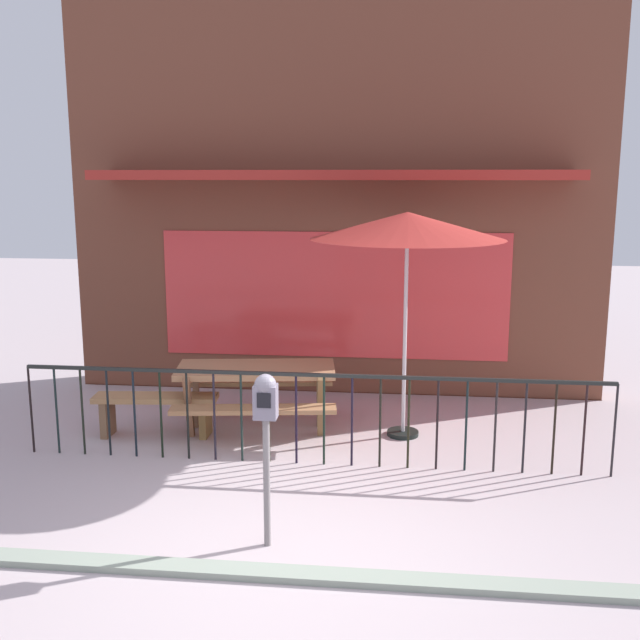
{
  "coord_description": "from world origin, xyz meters",
  "views": [
    {
      "loc": [
        0.9,
        -5.31,
        2.92
      ],
      "look_at": [
        0.06,
        2.24,
        1.44
      ],
      "focal_mm": 41.43,
      "sensor_mm": 36.0,
      "label": 1
    }
  ],
  "objects_px": {
    "picnic_table_left": "(256,380)",
    "patio_bench": "(156,406)",
    "patio_umbrella": "(407,227)",
    "parking_meter_near": "(266,414)"
  },
  "relations": [
    {
      "from": "patio_umbrella",
      "to": "patio_bench",
      "type": "height_order",
      "value": "patio_umbrella"
    },
    {
      "from": "patio_bench",
      "to": "parking_meter_near",
      "type": "xyz_separation_m",
      "value": [
        1.72,
        -2.38,
        0.75
      ]
    },
    {
      "from": "picnic_table_left",
      "to": "patio_umbrella",
      "type": "bearing_deg",
      "value": 1.61
    },
    {
      "from": "patio_umbrella",
      "to": "parking_meter_near",
      "type": "distance_m",
      "value": 3.18
    },
    {
      "from": "patio_bench",
      "to": "parking_meter_near",
      "type": "distance_m",
      "value": 3.03
    },
    {
      "from": "picnic_table_left",
      "to": "parking_meter_near",
      "type": "distance_m",
      "value": 2.77
    },
    {
      "from": "picnic_table_left",
      "to": "parking_meter_near",
      "type": "bearing_deg",
      "value": -77.01
    },
    {
      "from": "picnic_table_left",
      "to": "parking_meter_near",
      "type": "height_order",
      "value": "parking_meter_near"
    },
    {
      "from": "picnic_table_left",
      "to": "patio_bench",
      "type": "xyz_separation_m",
      "value": [
        -1.11,
        -0.28,
        -0.26
      ]
    },
    {
      "from": "parking_meter_near",
      "to": "patio_bench",
      "type": "bearing_deg",
      "value": 125.88
    }
  ]
}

